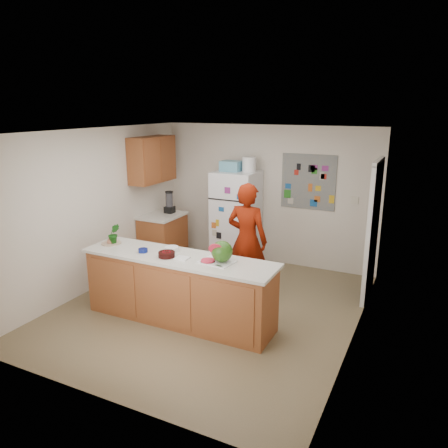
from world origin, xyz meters
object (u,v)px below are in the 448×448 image
at_px(watermelon, 222,251).
at_px(cherry_bowl, 167,254).
at_px(person, 247,240).
at_px(refrigerator, 236,218).

relative_size(watermelon, cherry_bowl, 1.25).
relative_size(person, cherry_bowl, 8.10).
distance_m(person, cherry_bowl, 1.40).
bearing_deg(watermelon, cherry_bowl, -169.97).
height_order(person, watermelon, person).
bearing_deg(refrigerator, cherry_bowl, -86.90).
bearing_deg(person, watermelon, 99.04).
xyz_separation_m(person, cherry_bowl, (-0.60, -1.27, 0.08)).
bearing_deg(cherry_bowl, person, 64.84).
distance_m(refrigerator, person, 1.41).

